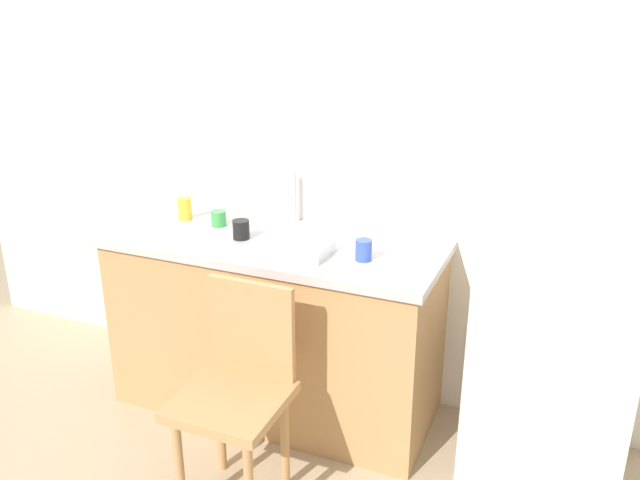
% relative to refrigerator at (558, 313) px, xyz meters
% --- Properties ---
extents(back_wall, '(4.80, 0.10, 2.45)m').
position_rel_refrigerator_xyz_m(back_wall, '(-0.92, 0.34, 0.48)').
color(back_wall, white).
rests_on(back_wall, ground_plane).
extents(cabinet_base, '(1.51, 0.60, 0.83)m').
position_rel_refrigerator_xyz_m(cabinet_base, '(-1.24, -0.01, -0.32)').
color(cabinet_base, tan).
rests_on(cabinet_base, ground_plane).
extents(countertop, '(1.55, 0.64, 0.04)m').
position_rel_refrigerator_xyz_m(countertop, '(-1.24, -0.01, 0.11)').
color(countertop, '#B7B7BC').
rests_on(countertop, cabinet_base).
extents(faucet, '(0.02, 0.02, 0.25)m').
position_rel_refrigerator_xyz_m(faucet, '(-1.25, 0.24, 0.26)').
color(faucet, '#B7B7BC').
rests_on(faucet, countertop).
extents(refrigerator, '(0.60, 0.58, 1.48)m').
position_rel_refrigerator_xyz_m(refrigerator, '(0.00, 0.00, 0.00)').
color(refrigerator, silver).
rests_on(refrigerator, ground_plane).
extents(chair, '(0.40, 0.40, 0.89)m').
position_rel_refrigerator_xyz_m(chair, '(-1.10, -0.62, -0.24)').
color(chair, tan).
rests_on(chair, ground_plane).
extents(dish_tray, '(0.28, 0.20, 0.05)m').
position_rel_refrigerator_xyz_m(dish_tray, '(-1.07, -0.12, 0.16)').
color(dish_tray, white).
rests_on(dish_tray, countertop).
extents(cup_black, '(0.08, 0.08, 0.09)m').
position_rel_refrigerator_xyz_m(cup_black, '(-1.38, -0.06, 0.18)').
color(cup_black, black).
rests_on(cup_black, countertop).
extents(cup_green, '(0.07, 0.07, 0.07)m').
position_rel_refrigerator_xyz_m(cup_green, '(-1.57, 0.06, 0.17)').
color(cup_green, green).
rests_on(cup_green, countertop).
extents(cup_blue, '(0.07, 0.07, 0.09)m').
position_rel_refrigerator_xyz_m(cup_blue, '(-0.78, -0.08, 0.18)').
color(cup_blue, blue).
rests_on(cup_blue, countertop).
extents(cup_yellow, '(0.07, 0.07, 0.11)m').
position_rel_refrigerator_xyz_m(cup_yellow, '(-1.77, 0.08, 0.19)').
color(cup_yellow, yellow).
rests_on(cup_yellow, countertop).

